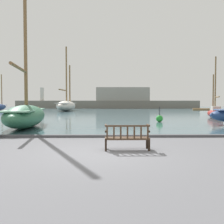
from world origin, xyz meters
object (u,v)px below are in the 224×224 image
(sailboat_far_port, at_px, (215,112))
(channel_buoy, at_px, (159,119))
(park_bench, at_px, (127,137))
(sailboat_centre_channel, at_px, (66,105))
(sailboat_distant_harbor, at_px, (26,114))

(sailboat_far_port, height_order, channel_buoy, sailboat_far_port)
(park_bench, xyz_separation_m, channel_buoy, (3.55, 11.61, -0.10))
(park_bench, bearing_deg, channel_buoy, 73.00)
(park_bench, xyz_separation_m, sailboat_centre_channel, (-8.63, 38.09, 0.71))
(park_bench, bearing_deg, sailboat_distant_harbor, 129.32)
(sailboat_far_port, bearing_deg, sailboat_distant_harbor, -149.78)
(sailboat_distant_harbor, bearing_deg, channel_buoy, 23.40)
(park_bench, distance_m, channel_buoy, 12.14)
(sailboat_distant_harbor, relative_size, channel_buoy, 9.13)
(park_bench, height_order, channel_buoy, channel_buoy)
(sailboat_far_port, bearing_deg, sailboat_centre_channel, 132.49)
(park_bench, xyz_separation_m, sailboat_far_port, (10.56, 17.14, 0.18))
(sailboat_centre_channel, height_order, channel_buoy, sailboat_centre_channel)
(sailboat_centre_channel, bearing_deg, park_bench, -77.23)
(park_bench, relative_size, channel_buoy, 1.27)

